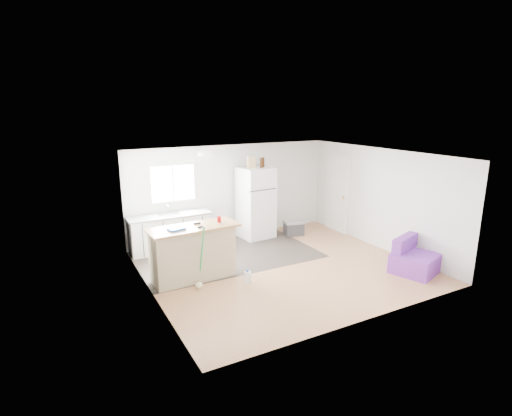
{
  "coord_description": "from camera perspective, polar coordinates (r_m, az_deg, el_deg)",
  "views": [
    {
      "loc": [
        -4.25,
        -6.75,
        3.34
      ],
      "look_at": [
        -0.24,
        0.7,
        1.18
      ],
      "focal_mm": 28.0,
      "sensor_mm": 36.0,
      "label": 1
    }
  ],
  "objects": [
    {
      "name": "interior_door",
      "position": [
        11.09,
        11.51,
        1.94
      ],
      "size": [
        0.11,
        0.92,
        2.1
      ],
      "color": "white",
      "rests_on": "right_wall"
    },
    {
      "name": "mop",
      "position": [
        7.7,
        -8.02,
        -9.61
      ],
      "size": [
        0.21,
        0.34,
        1.22
      ],
      "rotation": [
        0.0,
        0.0,
        0.08
      ],
      "color": "green",
      "rests_on": "floor"
    },
    {
      "name": "vinyl_zone",
      "position": [
        9.36,
        -4.22,
        -6.61
      ],
      "size": [
        4.05,
        2.5,
        0.0
      ],
      "primitive_type": "cube",
      "color": "#2D2722",
      "rests_on": "floor"
    },
    {
      "name": "window",
      "position": [
        9.79,
        -11.79,
        3.48
      ],
      "size": [
        1.18,
        0.06,
        0.98
      ],
      "color": "white",
      "rests_on": "back_wall"
    },
    {
      "name": "blue_tray",
      "position": [
        7.67,
        -11.3,
        -2.94
      ],
      "size": [
        0.34,
        0.28,
        0.04
      ],
      "primitive_type": "cube",
      "rotation": [
        0.0,
        0.0,
        0.23
      ],
      "color": "blue",
      "rests_on": "peninsula"
    },
    {
      "name": "kitchen_cabinets",
      "position": [
        9.73,
        -12.14,
        -3.33
      ],
      "size": [
        1.95,
        0.61,
        1.14
      ],
      "rotation": [
        0.0,
        0.0,
        -0.0
      ],
      "color": "white",
      "rests_on": "floor"
    },
    {
      "name": "purple_seat",
      "position": [
        8.93,
        21.55,
        -6.93
      ],
      "size": [
        1.06,
        1.04,
        0.7
      ],
      "rotation": [
        0.0,
        0.0,
        0.33
      ],
      "color": "#6E309D",
      "rests_on": "floor"
    },
    {
      "name": "red_cup",
      "position": [
        8.04,
        -5.3,
        -1.6
      ],
      "size": [
        0.09,
        0.09,
        0.12
      ],
      "primitive_type": "cylinder",
      "rotation": [
        0.0,
        0.0,
        0.12
      ],
      "color": "#BD0B0D",
      "rests_on": "peninsula"
    },
    {
      "name": "peninsula",
      "position": [
        7.98,
        -8.97,
        -6.33
      ],
      "size": [
        1.79,
        0.76,
        1.08
      ],
      "rotation": [
        0.0,
        0.0,
        0.05
      ],
      "color": "tan",
      "rests_on": "floor"
    },
    {
      "name": "tool_a",
      "position": [
        7.97,
        -8.43,
        -2.16
      ],
      "size": [
        0.15,
        0.07,
        0.03
      ],
      "primitive_type": "cube",
      "rotation": [
        0.0,
        0.0,
        -0.15
      ],
      "color": "black",
      "rests_on": "peninsula"
    },
    {
      "name": "cleaner_jug",
      "position": [
        7.85,
        -1.21,
        -9.87
      ],
      "size": [
        0.15,
        0.13,
        0.28
      ],
      "rotation": [
        0.0,
        0.0,
        -0.32
      ],
      "color": "white",
      "rests_on": "floor"
    },
    {
      "name": "bottle_left",
      "position": [
        10.09,
        0.77,
        6.47
      ],
      "size": [
        0.08,
        0.08,
        0.25
      ],
      "primitive_type": "cylinder",
      "rotation": [
        0.0,
        0.0,
        -0.23
      ],
      "color": "#3A1E0A",
      "rests_on": "refrigerator"
    },
    {
      "name": "bottle_right",
      "position": [
        10.2,
        1.02,
        6.56
      ],
      "size": [
        0.09,
        0.09,
        0.25
      ],
      "primitive_type": "cylinder",
      "rotation": [
        0.0,
        0.0,
        0.38
      ],
      "color": "#3A1E0A",
      "rests_on": "refrigerator"
    },
    {
      "name": "room",
      "position": [
        8.26,
        3.79,
        -0.73
      ],
      "size": [
        5.51,
        5.01,
        2.41
      ],
      "color": "#9E6942",
      "rests_on": "ground"
    },
    {
      "name": "cooler",
      "position": [
        10.7,
        5.41,
        -2.82
      ],
      "size": [
        0.58,
        0.46,
        0.39
      ],
      "rotation": [
        0.0,
        0.0,
        -0.23
      ],
      "color": "#313134",
      "rests_on": "floor"
    },
    {
      "name": "tool_b",
      "position": [
        7.74,
        -7.97,
        -2.67
      ],
      "size": [
        0.11,
        0.07,
        0.03
      ],
      "primitive_type": "cube",
      "rotation": [
        0.0,
        0.0,
        0.36
      ],
      "color": "black",
      "rests_on": "peninsula"
    },
    {
      "name": "ceiling_fixture",
      "position": [
        8.57,
        -7.29,
        7.65
      ],
      "size": [
        0.3,
        0.3,
        0.07
      ],
      "primitive_type": "cylinder",
      "color": "white",
      "rests_on": "ceiling"
    },
    {
      "name": "refrigerator",
      "position": [
        10.34,
        -0.04,
        0.78
      ],
      "size": [
        0.88,
        0.84,
        1.84
      ],
      "rotation": [
        0.0,
        0.0,
        0.1
      ],
      "color": "white",
      "rests_on": "floor"
    },
    {
      "name": "cardboard_box",
      "position": [
        10.03,
        -0.67,
        6.58
      ],
      "size": [
        0.21,
        0.13,
        0.3
      ],
      "primitive_type": "cube",
      "rotation": [
        0.0,
        0.0,
        -0.16
      ],
      "color": "tan",
      "rests_on": "refrigerator"
    }
  ]
}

